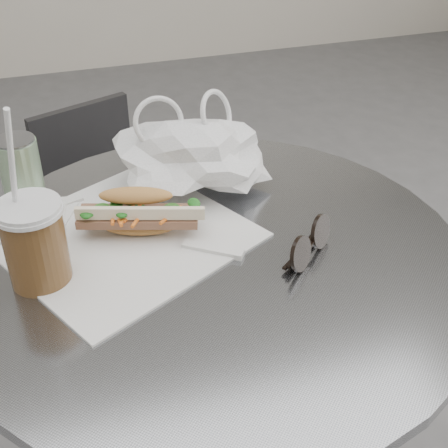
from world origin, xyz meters
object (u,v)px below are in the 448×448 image
object	(u,v)px
iced_coffee	(35,242)
drink_can	(21,174)
sunglasses	(309,244)
cafe_table	(215,379)
chair_far	(117,245)
banh_mi	(138,212)

from	to	relation	value
iced_coffee	drink_can	bearing A→B (deg)	93.03
sunglasses	drink_can	distance (m)	0.47
cafe_table	drink_can	distance (m)	0.47
drink_can	sunglasses	bearing A→B (deg)	-33.51
cafe_table	chair_far	distance (m)	0.70
cafe_table	chair_far	world-z (taller)	cafe_table
chair_far	iced_coffee	size ratio (longest dim) A/B	2.46
chair_far	drink_can	world-z (taller)	drink_can
iced_coffee	sunglasses	xyz separation A→B (m)	(0.38, -0.06, -0.04)
sunglasses	drink_can	xyz separation A→B (m)	(-0.39, 0.26, 0.04)
chair_far	sunglasses	distance (m)	0.88
iced_coffee	drink_can	size ratio (longest dim) A/B	2.14
iced_coffee	drink_can	distance (m)	0.20
cafe_table	banh_mi	world-z (taller)	banh_mi
banh_mi	iced_coffee	bearing A→B (deg)	-138.42
cafe_table	banh_mi	size ratio (longest dim) A/B	3.20
sunglasses	iced_coffee	bearing A→B (deg)	130.83
chair_far	banh_mi	xyz separation A→B (m)	(-0.01, -0.59, 0.48)
banh_mi	iced_coffee	xyz separation A→B (m)	(-0.15, -0.07, 0.03)
chair_far	banh_mi	distance (m)	0.76
cafe_table	iced_coffee	xyz separation A→B (m)	(-0.25, 0.02, 0.34)
cafe_table	sunglasses	bearing A→B (deg)	-18.82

